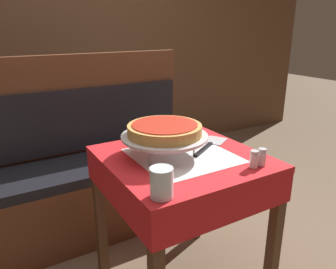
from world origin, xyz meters
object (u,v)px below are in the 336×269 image
(pizza_pan_stand, at_px, (165,137))
(dining_table_front, at_px, (182,177))
(salt_shaker, at_px, (254,159))
(water_glass_near, at_px, (161,183))
(deep_dish_pizza, at_px, (165,129))
(pizza_server, at_px, (210,145))
(condiment_caddy, at_px, (128,87))
(dining_table_rear, at_px, (115,107))
(booth_bench, at_px, (98,179))
(pepper_shaker, at_px, (262,157))

(pizza_pan_stand, bearing_deg, dining_table_front, -33.35)
(dining_table_front, xyz_separation_m, pizza_pan_stand, (-0.07, 0.05, 0.20))
(pizza_pan_stand, relative_size, salt_shaker, 5.34)
(water_glass_near, bearing_deg, pizza_pan_stand, 58.37)
(deep_dish_pizza, xyz_separation_m, salt_shaker, (0.26, -0.31, -0.09))
(pizza_server, bearing_deg, deep_dish_pizza, 178.95)
(dining_table_front, relative_size, salt_shaker, 10.11)
(pizza_pan_stand, height_order, condiment_caddy, condiment_caddy)
(dining_table_front, distance_m, dining_table_rear, 1.50)
(booth_bench, xyz_separation_m, condiment_caddy, (0.52, 0.63, 0.48))
(pizza_pan_stand, distance_m, water_glass_near, 0.39)
(dining_table_rear, relative_size, pepper_shaker, 10.15)
(pizza_pan_stand, xyz_separation_m, pizza_server, (0.26, -0.00, -0.08))
(pizza_server, bearing_deg, dining_table_front, -167.66)
(pizza_pan_stand, relative_size, water_glass_near, 3.63)
(booth_bench, height_order, deep_dish_pizza, booth_bench)
(pizza_server, distance_m, salt_shaker, 0.31)
(pizza_server, distance_m, pepper_shaker, 0.31)
(booth_bench, distance_m, condiment_caddy, 0.94)
(booth_bench, height_order, salt_shaker, booth_bench)
(salt_shaker, xyz_separation_m, condiment_caddy, (0.17, 1.68, 0.03))
(dining_table_front, height_order, deep_dish_pizza, deep_dish_pizza)
(booth_bench, relative_size, pizza_pan_stand, 3.47)
(dining_table_front, height_order, water_glass_near, water_glass_near)
(dining_table_front, distance_m, salt_shaker, 0.36)
(dining_table_rear, relative_size, booth_bench, 0.55)
(pizza_pan_stand, distance_m, condiment_caddy, 1.43)
(dining_table_rear, height_order, booth_bench, booth_bench)
(dining_table_rear, bearing_deg, booth_bench, -120.95)
(deep_dish_pizza, bearing_deg, pizza_server, -1.05)
(condiment_caddy, bearing_deg, water_glass_near, -110.26)
(dining_table_rear, bearing_deg, deep_dish_pizza, -102.69)
(deep_dish_pizza, relative_size, salt_shaker, 4.53)
(pizza_pan_stand, height_order, pepper_shaker, pizza_pan_stand)
(pizza_pan_stand, height_order, salt_shaker, pizza_pan_stand)
(booth_bench, height_order, water_glass_near, booth_bench)
(salt_shaker, distance_m, pepper_shaker, 0.04)
(booth_bench, bearing_deg, pepper_shaker, -69.40)
(water_glass_near, xyz_separation_m, condiment_caddy, (0.63, 1.70, 0.01))
(dining_table_front, height_order, booth_bench, booth_bench)
(deep_dish_pizza, relative_size, condiment_caddy, 1.88)
(dining_table_rear, height_order, condiment_caddy, condiment_caddy)
(pizza_pan_stand, bearing_deg, deep_dish_pizza, 165.96)
(dining_table_front, xyz_separation_m, dining_table_rear, (0.25, 1.48, -0.00))
(salt_shaker, bearing_deg, pizza_server, 89.91)
(deep_dish_pizza, distance_m, pepper_shaker, 0.44)
(dining_table_front, relative_size, pepper_shaker, 10.05)
(pepper_shaker, bearing_deg, pizza_server, 98.16)
(salt_shaker, bearing_deg, pepper_shaker, 0.00)
(deep_dish_pizza, bearing_deg, pepper_shaker, -45.95)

